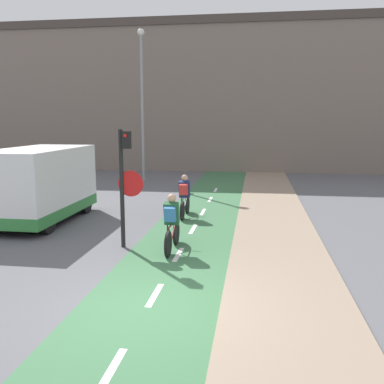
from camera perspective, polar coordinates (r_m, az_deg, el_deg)
ground_plane at (r=7.91m, az=-5.84°, el=-15.06°), size 120.00×120.00×0.00m
bike_lane at (r=7.91m, az=-5.83°, el=-14.97°), size 2.53×60.00×0.02m
sidewalk_strip at (r=7.71m, az=12.94°, el=-15.72°), size 2.40×60.00×0.05m
building_row_background at (r=29.81m, az=5.04°, el=12.47°), size 60.00×5.20×9.62m
traffic_light_pole at (r=11.04m, az=-8.96°, el=2.24°), size 0.67×0.25×3.07m
street_lamp_far at (r=22.90m, az=-6.67°, el=13.08°), size 0.36×0.36×7.87m
cyclist_near at (r=10.79m, az=-2.71°, el=-4.29°), size 0.46×1.72×1.48m
cyclist_far at (r=14.55m, az=-0.99°, el=-0.66°), size 0.46×1.70×1.47m
van at (r=14.74m, az=-19.67°, el=0.78°), size 2.15×4.44×2.40m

